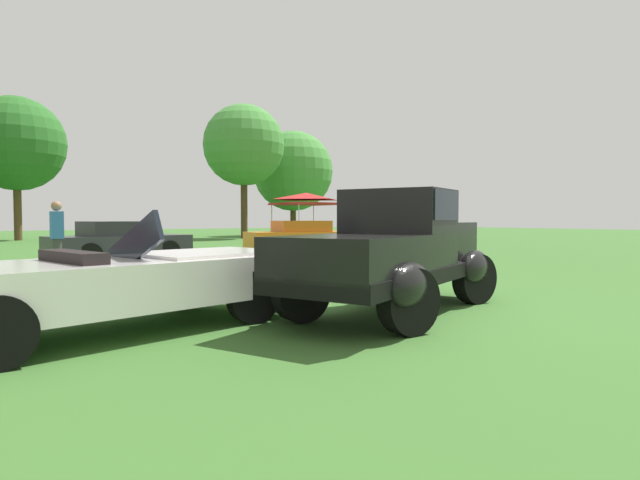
{
  "coord_description": "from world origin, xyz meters",
  "views": [
    {
      "loc": [
        -5.45,
        -5.17,
        1.3
      ],
      "look_at": [
        -0.81,
        1.5,
        0.97
      ],
      "focal_mm": 29.85,
      "sensor_mm": 36.0,
      "label": 1
    }
  ],
  "objects": [
    {
      "name": "show_car_orange",
      "position": [
        5.82,
        12.06,
        0.6
      ],
      "size": [
        4.75,
        2.42,
        1.22
      ],
      "color": "orange",
      "rests_on": "ground_plane"
    },
    {
      "name": "spectator_near_truck",
      "position": [
        -3.53,
        7.75,
        0.91
      ],
      "size": [
        0.25,
        0.41,
        1.69
      ],
      "color": "#383838",
      "rests_on": "ground_plane"
    },
    {
      "name": "neighbor_convertible",
      "position": [
        -3.82,
        1.17,
        0.58
      ],
      "size": [
        4.9,
        2.62,
        1.4
      ],
      "color": "silver",
      "rests_on": "ground_plane"
    },
    {
      "name": "treeline_mid_right",
      "position": [
        10.39,
        26.32,
        6.08
      ],
      "size": [
        5.29,
        5.29,
        8.75
      ],
      "color": "#47331E",
      "rests_on": "ground_plane"
    },
    {
      "name": "canopy_tent_left_field",
      "position": [
        10.5,
        19.02,
        2.42
      ],
      "size": [
        3.1,
        3.1,
        2.71
      ],
      "color": "#B7B7BC",
      "rests_on": "ground_plane"
    },
    {
      "name": "treeline_far_right",
      "position": [
        16.01,
        29.28,
        4.9
      ],
      "size": [
        6.05,
        6.05,
        7.94
      ],
      "color": "#47331E",
      "rests_on": "ground_plane"
    },
    {
      "name": "show_car_charcoal",
      "position": [
        -1.34,
        11.22,
        0.6
      ],
      "size": [
        4.19,
        2.35,
        1.22
      ],
      "color": "#28282D",
      "rests_on": "ground_plane"
    },
    {
      "name": "spectator_between_cars",
      "position": [
        5.04,
        5.4,
        0.91
      ],
      "size": [
        0.43,
        0.46,
        1.69
      ],
      "color": "#7F7056",
      "rests_on": "ground_plane"
    },
    {
      "name": "feature_pickup_truck",
      "position": [
        -0.4,
        0.26,
        0.87
      ],
      "size": [
        4.59,
        3.08,
        1.7
      ],
      "color": "black",
      "rests_on": "ground_plane"
    },
    {
      "name": "ground_plane",
      "position": [
        0.0,
        0.0,
        0.0
      ],
      "size": [
        120.0,
        120.0,
        0.0
      ],
      "primitive_type": "plane",
      "color": "#386628"
    },
    {
      "name": "treeline_center",
      "position": [
        -2.15,
        31.17,
        5.73
      ],
      "size": [
        5.57,
        5.57,
        8.54
      ],
      "color": "brown",
      "rests_on": "ground_plane"
    }
  ]
}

